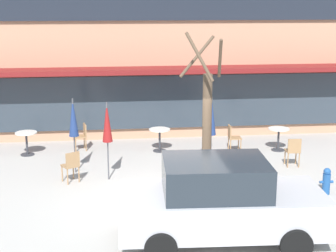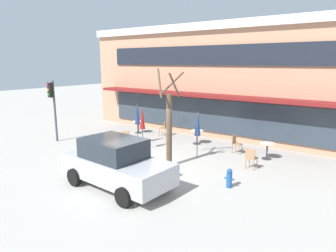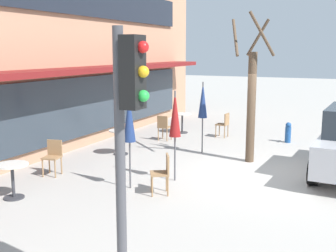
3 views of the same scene
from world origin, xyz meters
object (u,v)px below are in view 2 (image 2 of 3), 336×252
(patio_umbrella_green_folded, at_px, (198,124))
(cafe_chair_0, at_px, (164,127))
(patio_umbrella_cream_folded, at_px, (142,118))
(cafe_chair_1, at_px, (126,137))
(cafe_table_streetside, at_px, (197,135))
(fire_hydrant, at_px, (229,178))
(cafe_table_near_wall, at_px, (267,148))
(traffic_light_pole, at_px, (53,101))
(cafe_table_by_tree, at_px, (138,125))
(street_tree, at_px, (169,125))
(cafe_chair_3, at_px, (236,143))
(patio_umbrella_corner_open, at_px, (137,114))
(cafe_chair_2, at_px, (251,157))
(parked_sedan, at_px, (116,163))

(patio_umbrella_green_folded, bearing_deg, cafe_chair_0, 145.85)
(patio_umbrella_cream_folded, bearing_deg, cafe_chair_1, -170.93)
(cafe_table_streetside, xyz_separation_m, fire_hydrant, (3.90, -4.35, -0.16))
(patio_umbrella_cream_folded, height_order, cafe_chair_1, patio_umbrella_cream_folded)
(fire_hydrant, bearing_deg, cafe_chair_1, 166.23)
(cafe_table_near_wall, height_order, patio_umbrella_green_folded, patio_umbrella_green_folded)
(traffic_light_pole, bearing_deg, cafe_chair_1, 20.39)
(cafe_chair_1, xyz_separation_m, fire_hydrant, (6.60, -1.62, -0.17))
(cafe_table_by_tree, bearing_deg, cafe_table_near_wall, -2.92)
(cafe_table_near_wall, height_order, cafe_table_by_tree, same)
(cafe_chair_1, relative_size, street_tree, 0.21)
(cafe_table_streetside, xyz_separation_m, cafe_chair_1, (-2.70, -2.73, 0.01))
(cafe_table_streetside, xyz_separation_m, cafe_table_by_tree, (-4.31, 0.06, 0.00))
(cafe_table_near_wall, bearing_deg, patio_umbrella_cream_folded, -158.59)
(cafe_chair_3, height_order, fire_hydrant, cafe_chair_3)
(cafe_table_streetside, bearing_deg, patio_umbrella_corner_open, -144.83)
(patio_umbrella_corner_open, distance_m, cafe_chair_3, 5.38)
(cafe_table_by_tree, distance_m, street_tree, 6.54)
(cafe_chair_1, xyz_separation_m, street_tree, (3.54, -1.04, 1.27))
(patio_umbrella_green_folded, distance_m, traffic_light_pole, 8.32)
(cafe_table_near_wall, xyz_separation_m, fire_hydrant, (-0.04, -3.98, -0.16))
(cafe_chair_0, height_order, fire_hydrant, cafe_chair_0)
(cafe_chair_2, distance_m, street_tree, 3.66)
(cafe_table_by_tree, distance_m, patio_umbrella_corner_open, 2.78)
(cafe_chair_1, distance_m, cafe_chair_2, 6.56)
(cafe_chair_2, bearing_deg, cafe_chair_0, 158.54)
(traffic_light_pole, height_order, fire_hydrant, traffic_light_pole)
(cafe_chair_2, bearing_deg, cafe_table_streetside, 151.57)
(cafe_chair_3, bearing_deg, patio_umbrella_green_folded, -120.78)
(patio_umbrella_cream_folded, bearing_deg, cafe_chair_0, 106.05)
(street_tree, bearing_deg, parked_sedan, -94.91)
(street_tree, bearing_deg, cafe_table_near_wall, 47.72)
(cafe_table_streetside, bearing_deg, patio_umbrella_cream_folded, -123.41)
(patio_umbrella_cream_folded, height_order, parked_sedan, patio_umbrella_cream_folded)
(cafe_table_near_wall, bearing_deg, patio_umbrella_corner_open, -167.11)
(patio_umbrella_corner_open, bearing_deg, street_tree, -28.60)
(patio_umbrella_cream_folded, bearing_deg, street_tree, -25.42)
(traffic_light_pole, bearing_deg, cafe_table_by_tree, 60.45)
(patio_umbrella_cream_folded, bearing_deg, cafe_table_near_wall, 21.41)
(cafe_table_by_tree, distance_m, patio_umbrella_green_folded, 6.12)
(street_tree, bearing_deg, patio_umbrella_cream_folded, 154.58)
(cafe_chair_2, bearing_deg, cafe_table_near_wall, 86.17)
(cafe_table_near_wall, distance_m, patio_umbrella_cream_folded, 6.15)
(cafe_chair_1, relative_size, cafe_chair_2, 1.00)
(street_tree, bearing_deg, cafe_table_by_tree, 143.33)
(parked_sedan, bearing_deg, cafe_chair_3, 74.13)
(patio_umbrella_cream_folded, xyz_separation_m, cafe_chair_0, (-0.87, 3.01, -1.10))
(patio_umbrella_cream_folded, height_order, traffic_light_pole, traffic_light_pole)
(cafe_chair_2, relative_size, cafe_chair_3, 1.00)
(cafe_table_near_wall, distance_m, cafe_table_by_tree, 8.26)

